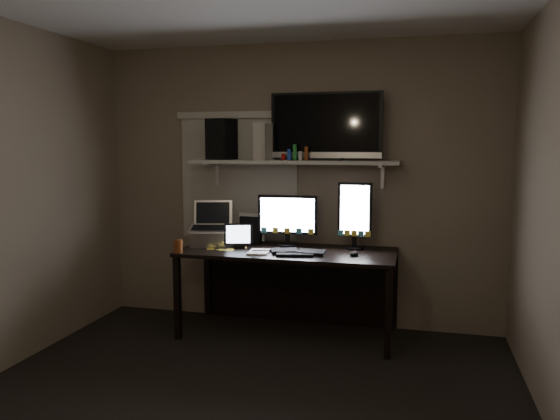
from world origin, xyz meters
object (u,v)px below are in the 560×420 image
(monitor_landscape, at_px, (288,220))
(mouse, at_px, (354,254))
(monitor_portrait, at_px, (355,216))
(desk, at_px, (291,268))
(laptop, at_px, (208,224))
(speaker, at_px, (222,139))
(cup, at_px, (178,246))
(keyboard, at_px, (298,252))
(tablet, at_px, (239,236))
(game_console, at_px, (265,142))
(tv, at_px, (326,126))

(monitor_landscape, height_order, mouse, monitor_landscape)
(monitor_portrait, bearing_deg, desk, -169.04)
(laptop, xyz_separation_m, speaker, (0.06, 0.20, 0.74))
(monitor_landscape, height_order, cup, monitor_landscape)
(speaker, bearing_deg, monitor_portrait, 8.58)
(keyboard, bearing_deg, tablet, 157.71)
(desk, distance_m, monitor_portrait, 0.71)
(cup, relative_size, speaker, 0.30)
(tablet, xyz_separation_m, laptop, (-0.29, 0.03, 0.08))
(cup, xyz_separation_m, game_console, (0.61, 0.49, 0.85))
(keyboard, xyz_separation_m, tablet, (-0.54, 0.11, 0.09))
(keyboard, height_order, laptop, laptop)
(cup, relative_size, tv, 0.11)
(game_console, bearing_deg, cup, -127.69)
(mouse, height_order, tablet, tablet)
(mouse, relative_size, game_console, 0.32)
(keyboard, bearing_deg, speaker, 145.73)
(desk, bearing_deg, speaker, 171.21)
(tv, distance_m, speaker, 0.94)
(desk, distance_m, monitor_landscape, 0.41)
(cup, bearing_deg, mouse, 8.75)
(keyboard, distance_m, cup, 0.99)
(speaker, bearing_deg, mouse, -4.31)
(desk, xyz_separation_m, monitor_landscape, (-0.04, 0.05, 0.40))
(tv, height_order, game_console, tv)
(monitor_landscape, bearing_deg, monitor_portrait, -0.64)
(monitor_landscape, distance_m, speaker, 0.94)
(keyboard, relative_size, mouse, 4.52)
(tablet, height_order, cup, tablet)
(monitor_portrait, bearing_deg, keyboard, -141.02)
(tv, bearing_deg, keyboard, -112.76)
(monitor_portrait, relative_size, game_console, 1.83)
(mouse, xyz_separation_m, speaker, (-1.23, 0.32, 0.91))
(keyboard, xyz_separation_m, laptop, (-0.83, 0.14, 0.18))
(keyboard, xyz_separation_m, tv, (0.16, 0.35, 1.02))
(tablet, bearing_deg, laptop, 158.13)
(monitor_portrait, height_order, laptop, monitor_portrait)
(desk, relative_size, keyboard, 3.98)
(mouse, height_order, laptop, laptop)
(tv, bearing_deg, cup, -151.63)
(cup, bearing_deg, tv, 26.02)
(mouse, relative_size, speaker, 0.28)
(mouse, bearing_deg, tablet, -170.22)
(monitor_portrait, distance_m, mouse, 0.39)
(desk, relative_size, monitor_landscape, 3.46)
(desk, relative_size, cup, 16.79)
(keyboard, xyz_separation_m, speaker, (-0.77, 0.33, 0.92))
(desk, xyz_separation_m, mouse, (0.57, -0.22, 0.19))
(monitor_portrait, height_order, tablet, monitor_portrait)
(mouse, relative_size, cup, 0.93)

